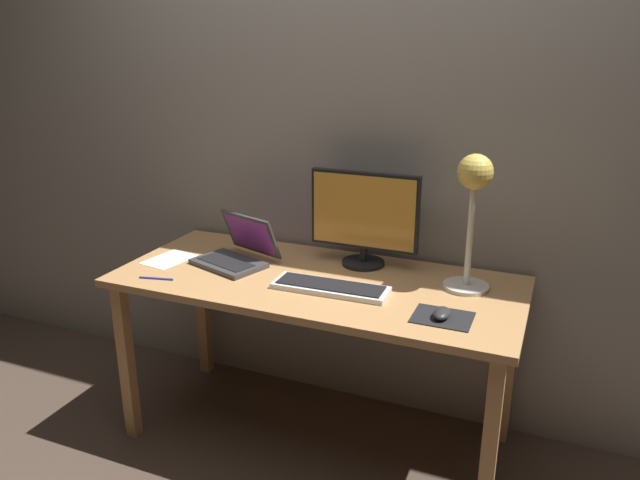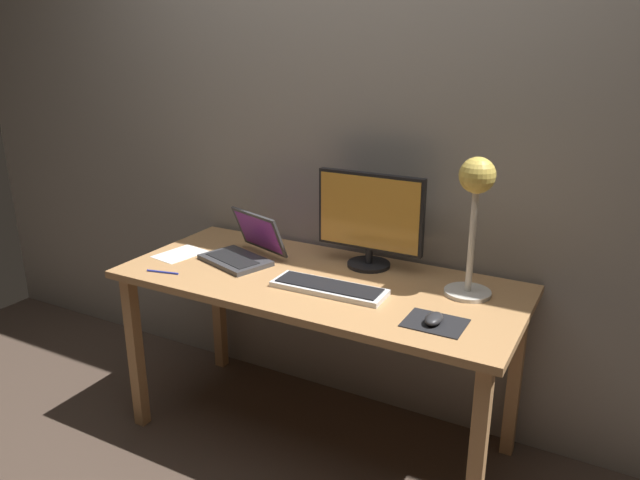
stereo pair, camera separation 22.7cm
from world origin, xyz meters
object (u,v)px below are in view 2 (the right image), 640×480
mouse (434,319)px  pen (163,272)px  keyboard_main (329,288)px  desk_lamp (475,200)px  laptop (246,247)px  monitor (370,217)px

mouse → pen: (-1.11, -0.08, -0.02)m
keyboard_main → desk_lamp: desk_lamp is taller
desk_lamp → laptop: bearing=-175.0°
pen → mouse: bearing=4.2°
monitor → mouse: 0.60m
desk_lamp → monitor: bearing=168.5°
mouse → pen: bearing=-175.8°
monitor → pen: 0.87m
monitor → laptop: monitor is taller
monitor → pen: (-0.70, -0.47, -0.21)m
monitor → mouse: size_ratio=4.74×
keyboard_main → mouse: bearing=-10.5°
keyboard_main → laptop: bearing=164.1°
monitor → desk_lamp: size_ratio=0.89×
monitor → keyboard_main: size_ratio=1.03×
monitor → laptop: 0.55m
laptop → pen: 0.36m
monitor → mouse: bearing=-43.3°
desk_lamp → pen: bearing=-161.6°
laptop → pen: bearing=-124.8°
keyboard_main → desk_lamp: bearing=24.8°
monitor → mouse: monitor is taller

